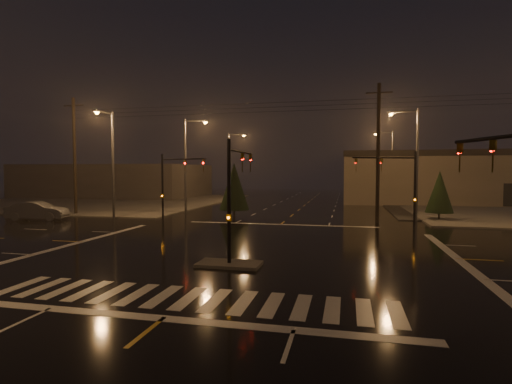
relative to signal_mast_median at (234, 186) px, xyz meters
The scene contains 20 objects.
ground 4.85m from the signal_mast_median, 90.00° to the left, with size 140.00×140.00×0.00m, color black.
sidewalk_nw 44.80m from the signal_mast_median, 132.21° to the left, with size 36.00×36.00×0.12m, color #494741.
median_island 3.79m from the signal_mast_median, 90.00° to the right, with size 3.00×1.60×0.15m, color #494741.
crosswalk 7.01m from the signal_mast_median, 90.00° to the right, with size 15.00×2.60×0.01m, color beige.
stop_bar_near 8.77m from the signal_mast_median, 90.00° to the right, with size 16.00×0.50×0.01m, color beige.
stop_bar_far 14.56m from the signal_mast_median, 90.00° to the left, with size 16.00×0.50×0.01m, color beige.
commercial_block 57.07m from the signal_mast_median, 127.83° to the left, with size 30.00×18.00×5.60m, color #3A3533.
signal_mast_median is the anchor object (origin of this frame).
signal_mast_ne 16.27m from the signal_mast_median, 54.28° to the left, with size 4.84×1.86×6.00m.
signal_mast_nw 16.27m from the signal_mast_median, 125.72° to the left, with size 4.84×1.86×6.00m.
streetlight_1 23.94m from the signal_mast_median, 117.96° to the left, with size 2.77×0.32×10.00m.
streetlight_2 38.78m from the signal_mast_median, 106.79° to the left, with size 2.77×0.32×10.00m.
streetlight_3 22.20m from the signal_mast_median, 59.61° to the left, with size 2.77×0.32×10.00m.
streetlight_4 40.69m from the signal_mast_median, 74.03° to the left, with size 2.77×0.32×10.00m.
streetlight_5 21.53m from the signal_mast_median, 138.30° to the left, with size 0.32×2.77×10.00m.
utility_pole_0 27.95m from the signal_mast_median, 142.19° to the left, with size 2.20×0.32×12.00m.
utility_pole_1 19.00m from the signal_mast_median, 64.89° to the left, with size 2.20×0.32×12.00m.
conifer_0 24.46m from the signal_mast_median, 55.99° to the left, with size 2.44×2.44×4.52m.
conifer_3 19.39m from the signal_mast_median, 106.06° to the left, with size 2.93×2.93×5.28m.
car_crossing 25.36m from the signal_mast_median, 151.55° to the left, with size 1.83×5.23×1.72m, color #5B5E63.
Camera 1 is at (5.42, -21.99, 4.49)m, focal length 28.00 mm.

